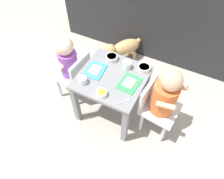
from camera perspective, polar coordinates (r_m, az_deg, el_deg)
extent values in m
plane|color=#9E998E|center=(1.97, 0.00, -5.61)|extent=(7.00, 7.00, 0.00)
cube|color=#232326|center=(2.36, 12.19, 20.25)|extent=(2.16, 0.32, 0.95)
cube|color=slate|center=(1.61, 0.00, 3.42)|extent=(0.52, 0.51, 0.03)
cube|color=slate|center=(1.76, -10.16, -4.16)|extent=(0.04, 0.04, 0.45)
cube|color=slate|center=(1.62, 3.67, -10.34)|extent=(0.04, 0.04, 0.45)
cube|color=slate|center=(1.99, -2.96, 5.38)|extent=(0.04, 0.04, 0.45)
cube|color=slate|center=(1.87, 9.50, 0.70)|extent=(0.04, 0.04, 0.45)
cube|color=silver|center=(1.91, -11.50, 4.40)|extent=(0.29, 0.29, 0.02)
cube|color=silver|center=(1.76, -8.81, 5.58)|extent=(0.04, 0.27, 0.22)
cylinder|color=purple|center=(1.82, -12.14, 7.19)|extent=(0.16, 0.16, 0.24)
sphere|color=beige|center=(1.70, -13.48, 11.92)|extent=(0.16, 0.16, 0.16)
cylinder|color=silver|center=(2.12, -11.39, 4.33)|extent=(0.03, 0.03, 0.28)
cylinder|color=silver|center=(2.03, -14.77, 0.71)|extent=(0.03, 0.03, 0.28)
cylinder|color=silver|center=(2.02, -6.92, 2.33)|extent=(0.03, 0.03, 0.28)
cylinder|color=silver|center=(1.93, -10.26, -1.57)|extent=(0.03, 0.03, 0.28)
cylinder|color=beige|center=(1.86, -11.93, 10.75)|extent=(0.15, 0.05, 0.09)
cylinder|color=beige|center=(1.76, -15.51, 7.29)|extent=(0.15, 0.05, 0.09)
cube|color=silver|center=(1.68, 13.50, -5.38)|extent=(0.31, 0.31, 0.02)
cube|color=silver|center=(1.60, 10.19, -0.97)|extent=(0.05, 0.27, 0.22)
cylinder|color=#D86633|center=(1.56, 14.47, -2.41)|extent=(0.19, 0.19, 0.27)
sphere|color=tan|center=(1.40, 16.48, 2.45)|extent=(0.15, 0.15, 0.15)
cylinder|color=silver|center=(1.74, 14.19, -11.88)|extent=(0.03, 0.03, 0.28)
cylinder|color=silver|center=(1.85, 16.75, -7.11)|extent=(0.03, 0.03, 0.28)
cylinder|color=silver|center=(1.76, 8.29, -8.89)|extent=(0.03, 0.03, 0.28)
cylinder|color=silver|center=(1.86, 11.21, -4.38)|extent=(0.03, 0.03, 0.28)
cylinder|color=tan|center=(1.44, 15.06, -4.44)|extent=(0.15, 0.06, 0.09)
cylinder|color=tan|center=(1.57, 18.10, 0.87)|extent=(0.15, 0.06, 0.09)
ellipsoid|color=tan|center=(2.31, 3.90, 11.83)|extent=(0.33, 0.38, 0.17)
sphere|color=tan|center=(2.20, -0.63, 11.10)|extent=(0.13, 0.13, 0.13)
sphere|color=black|center=(2.19, -1.71, 10.64)|extent=(0.06, 0.06, 0.06)
torus|color=green|center=(2.22, 0.21, 11.14)|extent=(0.11, 0.09, 0.11)
sphere|color=tan|center=(2.37, 7.51, 13.63)|extent=(0.05, 0.05, 0.05)
cylinder|color=tan|center=(2.39, 1.13, 9.33)|extent=(0.04, 0.04, 0.12)
cylinder|color=tan|center=(2.33, 2.27, 7.99)|extent=(0.04, 0.04, 0.12)
cylinder|color=tan|center=(2.46, 5.13, 10.74)|extent=(0.04, 0.04, 0.12)
cylinder|color=tan|center=(2.41, 6.31, 9.47)|extent=(0.04, 0.04, 0.12)
cube|color=#388CD8|center=(1.64, -4.83, 5.42)|extent=(0.17, 0.20, 0.01)
cube|color=white|center=(1.64, -4.84, 5.62)|extent=(0.09, 0.11, 0.01)
cube|color=green|center=(1.55, 4.87, 1.78)|extent=(0.16, 0.20, 0.01)
cube|color=white|center=(1.54, 4.89, 1.97)|extent=(0.09, 0.11, 0.01)
cylinder|color=white|center=(1.64, 4.19, 6.87)|extent=(0.07, 0.07, 0.07)
cylinder|color=silver|center=(1.65, 4.15, 6.45)|extent=(0.06, 0.06, 0.03)
cylinder|color=white|center=(1.55, -8.32, 2.57)|extent=(0.07, 0.07, 0.06)
cylinder|color=silver|center=(1.56, -8.26, 2.18)|extent=(0.06, 0.06, 0.02)
cylinder|color=silver|center=(1.72, -0.10, 8.98)|extent=(0.10, 0.10, 0.04)
cylinder|color=gold|center=(1.71, -0.10, 9.41)|extent=(0.08, 0.08, 0.01)
cylinder|color=white|center=(1.47, -2.92, -1.09)|extent=(0.08, 0.08, 0.03)
cylinder|color=gold|center=(1.46, -2.94, -0.74)|extent=(0.07, 0.07, 0.01)
cylinder|color=silver|center=(1.66, 9.04, 6.06)|extent=(0.10, 0.10, 0.03)
cylinder|color=gold|center=(1.65, 9.09, 6.38)|extent=(0.09, 0.09, 0.01)
cylinder|color=silver|center=(1.44, 2.96, -3.59)|extent=(0.05, 0.07, 0.01)
ellipsoid|color=silver|center=(1.46, 4.56, -2.84)|extent=(0.03, 0.03, 0.01)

